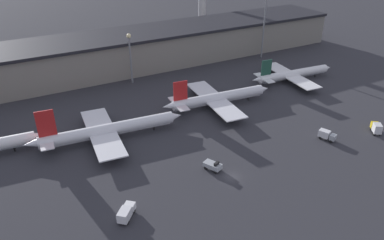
# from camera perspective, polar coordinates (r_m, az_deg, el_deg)

# --- Properties ---
(ground) EXTENTS (600.00, 600.00, 0.00)m
(ground) POSITION_cam_1_polar(r_m,az_deg,el_deg) (98.84, 6.10, -8.61)
(ground) COLOR #2D2D33
(terminal_building) EXTENTS (220.73, 27.52, 15.55)m
(terminal_building) POSITION_cam_1_polar(r_m,az_deg,el_deg) (168.11, -11.40, 10.00)
(terminal_building) COLOR gray
(terminal_building) RESTS_ON ground
(airplane_1) EXTENTS (47.65, 31.88, 13.11)m
(airplane_1) POSITION_cam_1_polar(r_m,az_deg,el_deg) (114.99, -12.83, -1.54)
(airplane_1) COLOR silver
(airplane_1) RESTS_ON ground
(airplane_2) EXTENTS (42.05, 33.84, 11.84)m
(airplane_2) POSITION_cam_1_polar(r_m,az_deg,el_deg) (132.87, 3.91, 3.34)
(airplane_2) COLOR silver
(airplane_2) RESTS_ON ground
(airplane_3) EXTENTS (39.10, 31.22, 10.86)m
(airplane_3) POSITION_cam_1_polar(r_m,az_deg,el_deg) (159.83, 15.06, 6.73)
(airplane_3) COLOR white
(airplane_3) RESTS_ON ground
(service_vehicle_0) EXTENTS (4.31, 5.44, 2.76)m
(service_vehicle_0) POSITION_cam_1_polar(r_m,az_deg,el_deg) (100.30, 3.18, -6.94)
(service_vehicle_0) COLOR #9EA3A8
(service_vehicle_0) RESTS_ON ground
(service_vehicle_1) EXTENTS (5.60, 5.83, 2.96)m
(service_vehicle_1) POSITION_cam_1_polar(r_m,az_deg,el_deg) (86.70, -10.01, -13.73)
(service_vehicle_1) COLOR white
(service_vehicle_1) RESTS_ON ground
(service_vehicle_2) EXTENTS (3.87, 5.49, 2.84)m
(service_vehicle_2) POSITION_cam_1_polar(r_m,az_deg,el_deg) (120.11, 19.83, -2.14)
(service_vehicle_2) COLOR #9EA3A8
(service_vehicle_2) RESTS_ON ground
(service_vehicle_3) EXTENTS (4.70, 5.21, 3.47)m
(service_vehicle_3) POSITION_cam_1_polar(r_m,az_deg,el_deg) (129.61, 26.28, -1.05)
(service_vehicle_3) COLOR gold
(service_vehicle_3) RESTS_ON ground
(lamp_post_1) EXTENTS (1.80, 1.80, 20.32)m
(lamp_post_1) POSITION_cam_1_polar(r_m,az_deg,el_deg) (151.22, -9.44, 10.30)
(lamp_post_1) COLOR slate
(lamp_post_1) RESTS_ON ground
(lamp_post_2) EXTENTS (1.80, 1.80, 29.28)m
(lamp_post_2) POSITION_cam_1_polar(r_m,az_deg,el_deg) (181.81, 11.00, 14.83)
(lamp_post_2) COLOR slate
(lamp_post_2) RESTS_ON ground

